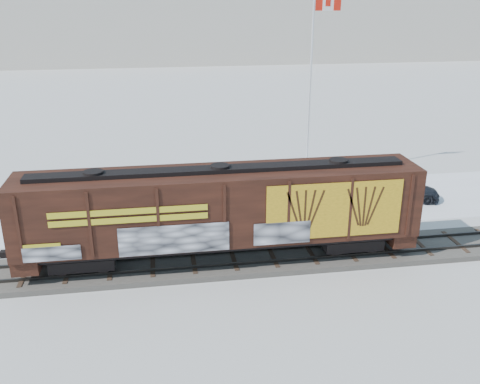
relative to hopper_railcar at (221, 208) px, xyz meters
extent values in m
plane|color=white|center=(2.60, 0.01, -3.04)|extent=(500.00, 500.00, 0.00)
cube|color=#59544C|center=(2.60, 0.01, -2.90)|extent=(50.00, 3.40, 0.28)
cube|color=#33302D|center=(2.60, -0.71, -2.68)|extent=(50.00, 0.10, 0.15)
cube|color=#33302D|center=(2.60, 0.73, -2.68)|extent=(50.00, 0.10, 0.15)
cube|color=white|center=(2.60, 7.51, -3.02)|extent=(40.00, 8.00, 0.03)
cube|color=white|center=(2.60, 95.01, 2.96)|extent=(360.00, 40.00, 12.00)
cube|color=black|center=(-6.63, 0.01, -2.16)|extent=(3.00, 2.00, 0.90)
cube|color=black|center=(6.62, 0.01, -2.16)|extent=(3.00, 2.00, 0.90)
cylinder|color=black|center=(-7.58, -0.77, -2.16)|extent=(0.90, 0.12, 0.90)
cube|color=black|center=(-0.01, 0.01, -1.63)|extent=(19.27, 2.40, 0.25)
cube|color=#38180F|center=(-0.01, 0.01, 0.18)|extent=(19.27, 3.00, 3.38)
cube|color=black|center=(-0.01, 0.01, 1.98)|extent=(17.73, 0.90, 0.20)
cube|color=gold|center=(5.20, -1.53, 0.18)|extent=(6.55, 0.03, 2.74)
cube|color=gold|center=(-4.24, -1.53, 0.53)|extent=(6.94, 0.02, 0.70)
cube|color=silver|center=(-2.32, -1.54, -0.76)|extent=(5.01, 0.03, 1.40)
cylinder|color=silver|center=(7.71, 12.03, -2.94)|extent=(0.90, 0.90, 0.20)
cylinder|color=silver|center=(7.71, 12.03, 3.38)|extent=(0.14, 0.14, 12.83)
cube|color=red|center=(8.06, 12.03, 9.10)|extent=(0.50, 0.07, 1.00)
cube|color=white|center=(8.66, 12.03, 9.10)|extent=(0.70, 0.09, 1.00)
cube|color=red|center=(9.31, 12.03, 9.10)|extent=(0.50, 0.07, 1.00)
imported|color=#9DA0A4|center=(-3.20, 6.45, -2.34)|extent=(4.12, 2.11, 1.34)
imported|color=white|center=(-0.18, 8.13, -2.33)|extent=(4.32, 2.49, 1.35)
imported|color=#21242A|center=(12.74, 6.97, -2.32)|extent=(5.10, 3.18, 1.38)
camera|label=1|loc=(-2.78, -23.66, 9.80)|focal=40.00mm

